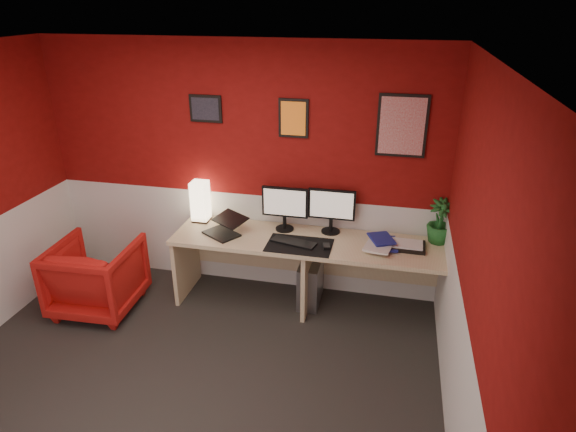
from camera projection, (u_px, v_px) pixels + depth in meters
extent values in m
cube|color=black|center=(179.00, 394.00, 3.84)|extent=(4.00, 3.50, 0.01)
cube|color=white|center=(140.00, 59.00, 2.82)|extent=(4.00, 3.50, 0.01)
cube|color=maroon|center=(241.00, 170.00, 4.89)|extent=(4.00, 0.01, 2.50)
cube|color=maroon|center=(474.00, 287.00, 2.93)|extent=(0.01, 3.50, 2.50)
cube|color=silver|center=(243.00, 238.00, 5.19)|extent=(4.00, 0.01, 1.00)
cube|color=silver|center=(455.00, 384.00, 3.24)|extent=(0.01, 3.50, 1.00)
cube|color=tan|center=(308.00, 274.00, 4.79)|extent=(2.60, 0.65, 0.73)
cube|color=#FFE5B2|center=(200.00, 202.00, 4.97)|extent=(0.16, 0.16, 0.40)
cube|color=black|center=(221.00, 224.00, 4.70)|extent=(0.40, 0.37, 0.22)
cube|color=black|center=(285.00, 202.00, 4.74)|extent=(0.45, 0.06, 0.58)
cube|color=black|center=(332.00, 204.00, 4.68)|extent=(0.45, 0.06, 0.58)
cube|color=black|center=(299.00, 245.00, 4.54)|extent=(0.60, 0.38, 0.01)
cube|color=black|center=(294.00, 242.00, 4.57)|extent=(0.44, 0.24, 0.02)
cube|color=black|center=(327.00, 246.00, 4.48)|extent=(0.08, 0.11, 0.03)
imported|color=navy|center=(370.00, 244.00, 4.54)|extent=(0.27, 0.34, 0.03)
imported|color=silver|center=(366.00, 243.00, 4.50)|extent=(0.29, 0.36, 0.02)
imported|color=navy|center=(371.00, 240.00, 4.51)|extent=(0.28, 0.32, 0.02)
cube|color=black|center=(406.00, 246.00, 4.50)|extent=(0.36, 0.26, 0.03)
imported|color=#19591E|center=(440.00, 221.00, 4.52)|extent=(0.27, 0.27, 0.42)
cube|color=#99999E|center=(311.00, 281.00, 4.92)|extent=(0.20, 0.45, 0.45)
imported|color=red|center=(97.00, 276.00, 4.77)|extent=(0.78, 0.80, 0.70)
cube|color=black|center=(206.00, 109.00, 4.69)|extent=(0.32, 0.02, 0.26)
cube|color=orange|center=(293.00, 118.00, 4.54)|extent=(0.28, 0.02, 0.36)
cube|color=red|center=(402.00, 126.00, 4.36)|extent=(0.44, 0.02, 0.56)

